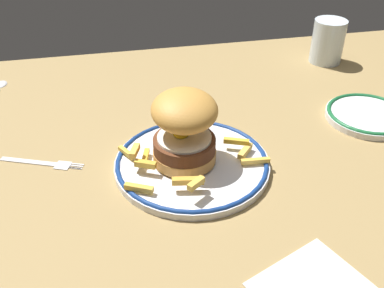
# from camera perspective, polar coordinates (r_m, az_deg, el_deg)

# --- Properties ---
(ground_plane) EXTENTS (1.33, 0.94, 0.04)m
(ground_plane) POSITION_cam_1_polar(r_m,az_deg,el_deg) (0.77, -0.05, -2.51)
(ground_plane) COLOR olive
(dinner_plate) EXTENTS (0.25, 0.25, 0.02)m
(dinner_plate) POSITION_cam_1_polar(r_m,az_deg,el_deg) (0.72, 0.00, -2.47)
(dinner_plate) COLOR silver
(dinner_plate) RESTS_ON ground_plane
(burger) EXTENTS (0.11, 0.12, 0.12)m
(burger) POSITION_cam_1_polar(r_m,az_deg,el_deg) (0.69, -0.98, 2.12)
(burger) COLOR #C98A40
(burger) RESTS_ON dinner_plate
(fries_pile) EXTENTS (0.24, 0.16, 0.03)m
(fries_pile) POSITION_cam_1_polar(r_m,az_deg,el_deg) (0.69, -0.96, -2.49)
(fries_pile) COLOR gold
(fries_pile) RESTS_ON dinner_plate
(water_glass) EXTENTS (0.08, 0.08, 0.10)m
(water_glass) POSITION_cam_1_polar(r_m,az_deg,el_deg) (1.12, 17.10, 12.27)
(water_glass) COLOR silver
(water_glass) RESTS_ON ground_plane
(side_plate) EXTENTS (0.16, 0.16, 0.02)m
(side_plate) POSITION_cam_1_polar(r_m,az_deg,el_deg) (0.91, 21.79, 3.50)
(side_plate) COLOR silver
(side_plate) RESTS_ON ground_plane
(fork) EXTENTS (0.14, 0.07, 0.00)m
(fork) POSITION_cam_1_polar(r_m,az_deg,el_deg) (0.77, -18.63, -2.33)
(fork) COLOR silver
(fork) RESTS_ON ground_plane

